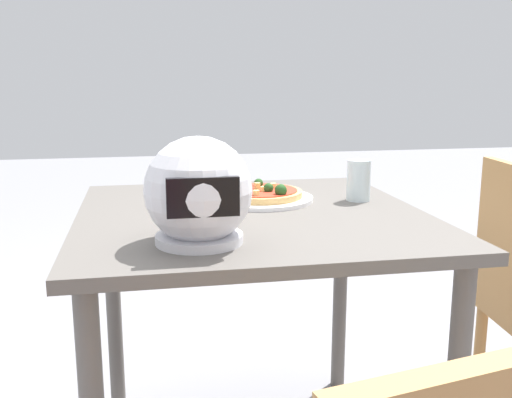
% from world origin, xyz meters
% --- Properties ---
extents(dining_table, '(0.92, 0.94, 0.78)m').
position_xyz_m(dining_table, '(0.00, 0.00, 0.68)').
color(dining_table, '#5B5651').
rests_on(dining_table, ground).
extents(pizza_plate, '(0.31, 0.31, 0.01)m').
position_xyz_m(pizza_plate, '(-0.05, -0.14, 0.79)').
color(pizza_plate, white).
rests_on(pizza_plate, dining_table).
extents(pizza, '(0.25, 0.25, 0.05)m').
position_xyz_m(pizza, '(-0.05, -0.14, 0.80)').
color(pizza, tan).
rests_on(pizza, pizza_plate).
extents(motorcycle_helmet, '(0.24, 0.24, 0.24)m').
position_xyz_m(motorcycle_helmet, '(0.17, 0.27, 0.89)').
color(motorcycle_helmet, silver).
rests_on(motorcycle_helmet, dining_table).
extents(drinking_glass, '(0.07, 0.07, 0.12)m').
position_xyz_m(drinking_glass, '(-0.34, -0.09, 0.84)').
color(drinking_glass, silver).
rests_on(drinking_glass, dining_table).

